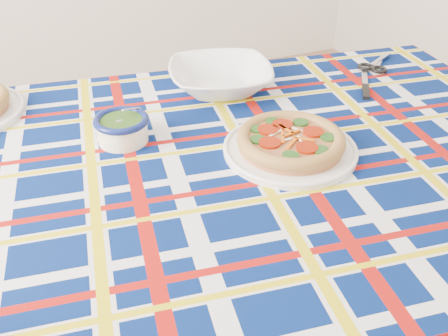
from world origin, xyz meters
name	(u,v)px	position (x,y,z in m)	size (l,w,h in m)	color
floor	(176,300)	(0.00, 0.00, 0.00)	(4.00, 4.00, 0.00)	#8A6747
dining_table	(212,191)	(0.02, -0.34, 0.73)	(1.85, 1.30, 0.81)	brown
tablecloth	(212,181)	(0.02, -0.34, 0.76)	(1.75, 1.11, 0.11)	#041750
main_focaccia_plate	(291,140)	(0.20, -0.38, 0.84)	(0.32, 0.32, 0.06)	#AC683D
pesto_bowl	(122,127)	(-0.15, -0.17, 0.85)	(0.13, 0.13, 0.08)	#1D3C10
serving_bowl	(220,78)	(0.18, 0.01, 0.85)	(0.29, 0.29, 0.07)	white
table_knife	(365,78)	(0.61, -0.10, 0.82)	(0.23, 0.02, 0.01)	silver
kitchen_scissors	(380,60)	(0.74, -0.01, 0.82)	(0.21, 0.10, 0.02)	silver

